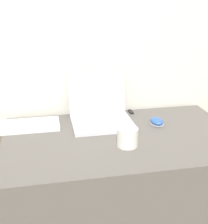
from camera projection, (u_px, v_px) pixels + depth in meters
The scene contains 7 objects.
wall_back at pixel (106, 16), 1.65m from camera, with size 7.00×0.04×2.50m.
desk at pixel (120, 198), 1.63m from camera, with size 1.13×0.67×0.72m.
laptop at pixel (100, 111), 1.65m from camera, with size 0.31×0.32×0.26m.
drink_cup at pixel (128, 137), 1.39m from camera, with size 0.09×0.09×0.09m.
computer_mouse at pixel (157, 121), 1.63m from camera, with size 0.07×0.10×0.03m.
external_keyboard at pixel (18, 126), 1.58m from camera, with size 0.42×0.16×0.02m.
usb_stick at pixel (131, 112), 1.79m from camera, with size 0.02×0.06×0.01m.
Camera 1 is at (-0.35, -0.98, 1.37)m, focal length 50.00 mm.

